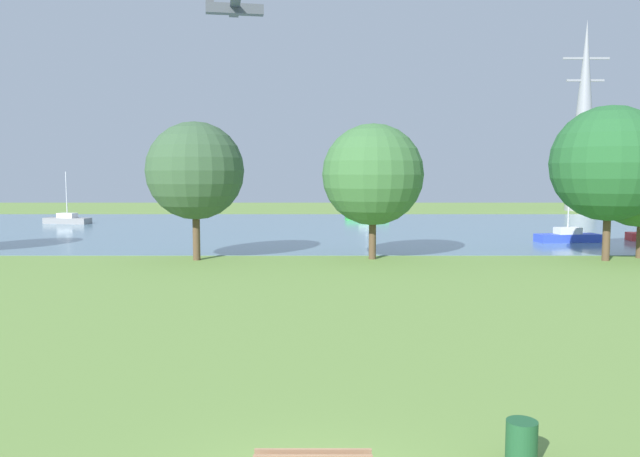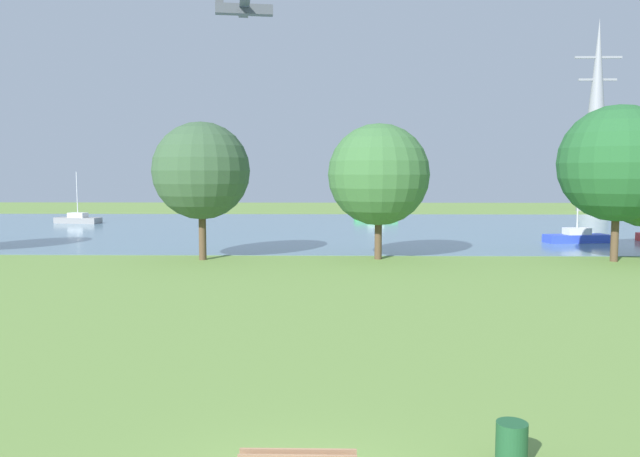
{
  "view_description": "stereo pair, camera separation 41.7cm",
  "coord_description": "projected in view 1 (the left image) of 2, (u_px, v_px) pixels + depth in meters",
  "views": [
    {
      "loc": [
        0.11,
        -9.08,
        5.2
      ],
      "look_at": [
        0.0,
        16.58,
        2.93
      ],
      "focal_mm": 34.88,
      "sensor_mm": 36.0,
      "label": 1
    },
    {
      "loc": [
        0.52,
        -9.08,
        5.2
      ],
      "look_at": [
        0.0,
        16.58,
        2.93
      ],
      "focal_mm": 34.88,
      "sensor_mm": 36.0,
      "label": 2
    }
  ],
  "objects": [
    {
      "name": "electricity_pylon",
      "position": [
        587.0,
        116.0,
        86.15
      ],
      "size": [
        6.4,
        4.4,
        26.29
      ],
      "color": "gray",
      "rests_on": "ground"
    },
    {
      "name": "ground_plane",
      "position": [
        320.0,
        277.0,
        31.42
      ],
      "size": [
        160.0,
        160.0,
        0.0
      ],
      "primitive_type": "plane",
      "color": "olive"
    },
    {
      "name": "sailboat_gray",
      "position": [
        70.0,
        219.0,
        64.51
      ],
      "size": [
        5.01,
        2.48,
        5.38
      ],
      "color": "gray",
      "rests_on": "water_surface"
    },
    {
      "name": "sailboat_green",
      "position": [
        369.0,
        216.0,
        69.59
      ],
      "size": [
        4.89,
        1.81,
        5.25
      ],
      "color": "green",
      "rests_on": "water_surface"
    },
    {
      "name": "light_aircraft",
      "position": [
        237.0,
        9.0,
        69.2
      ],
      "size": [
        6.49,
        8.47,
        2.1
      ],
      "color": "#4C5156"
    },
    {
      "name": "tree_east_near",
      "position": [
        612.0,
        164.0,
        36.64
      ],
      "size": [
        6.84,
        6.84,
        9.22
      ],
      "color": "brown",
      "rests_on": "ground"
    },
    {
      "name": "litter_bin",
      "position": [
        524.0,
        443.0,
        11.1
      ],
      "size": [
        0.56,
        0.56,
        0.8
      ],
      "primitive_type": "cylinder",
      "color": "#1E512D",
      "rests_on": "ground"
    },
    {
      "name": "tree_west_far",
      "position": [
        375.0,
        175.0,
        37.45
      ],
      "size": [
        6.13,
        6.13,
        8.21
      ],
      "color": "brown",
      "rests_on": "ground"
    },
    {
      "name": "sailboat_blue",
      "position": [
        571.0,
        236.0,
        47.11
      ],
      "size": [
        4.97,
        2.2,
        5.49
      ],
      "color": "blue",
      "rests_on": "water_surface"
    },
    {
      "name": "tree_west_near",
      "position": [
        198.0,
        171.0,
        37.0
      ],
      "size": [
        5.83,
        5.83,
        8.29
      ],
      "color": "brown",
      "rests_on": "ground"
    },
    {
      "name": "water_surface",
      "position": [
        321.0,
        228.0,
        59.31
      ],
      "size": [
        140.0,
        40.0,
        0.02
      ],
      "primitive_type": "cube",
      "color": "slate",
      "rests_on": "ground"
    }
  ]
}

